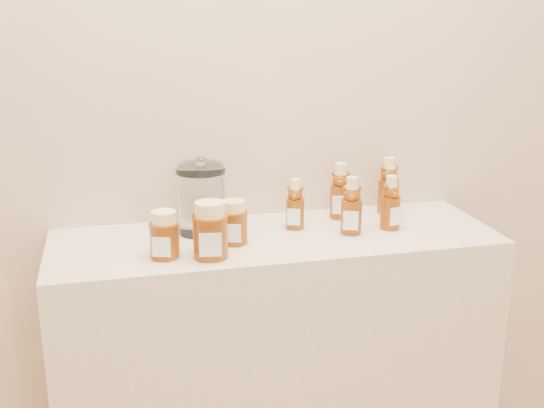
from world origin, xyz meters
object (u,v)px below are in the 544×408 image
object	(u,v)px
bear_bottle_front_left	(352,202)
display_table	(276,383)
bear_bottle_back_left	(295,201)
honey_jar_left	(164,235)
glass_canister	(201,196)

from	to	relation	value
bear_bottle_front_left	display_table	bearing A→B (deg)	-165.02
bear_bottle_back_left	honey_jar_left	distance (m)	0.40
glass_canister	bear_bottle_back_left	bearing A→B (deg)	-5.68
bear_bottle_back_left	bear_bottle_front_left	world-z (taller)	bear_bottle_front_left
bear_bottle_front_left	glass_canister	world-z (taller)	glass_canister
bear_bottle_back_left	glass_canister	world-z (taller)	glass_canister
bear_bottle_back_left	display_table	bearing A→B (deg)	-119.28
honey_jar_left	bear_bottle_front_left	bearing A→B (deg)	25.25
display_table	bear_bottle_back_left	world-z (taller)	bear_bottle_back_left
display_table	bear_bottle_back_left	xyz separation A→B (m)	(0.07, 0.05, 0.53)
display_table	glass_canister	size ratio (longest dim) A/B	5.80
bear_bottle_back_left	bear_bottle_front_left	bearing A→B (deg)	-6.11
display_table	honey_jar_left	distance (m)	0.60
display_table	bear_bottle_back_left	bearing A→B (deg)	37.11
display_table	glass_canister	distance (m)	0.59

